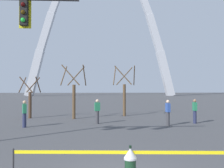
{
  "coord_description": "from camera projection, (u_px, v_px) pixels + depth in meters",
  "views": [
    {
      "loc": [
        -0.51,
        -5.92,
        2.31
      ],
      "look_at": [
        0.06,
        5.0,
        2.5
      ],
      "focal_mm": 39.28,
      "sensor_mm": 36.0,
      "label": 1
    }
  ],
  "objects": [
    {
      "name": "pedestrian_walking_left",
      "position": [
        168.0,
        112.0,
        15.11
      ],
      "size": [
        0.25,
        0.37,
        1.59
      ],
      "color": "#38383D",
      "rests_on": "ground"
    },
    {
      "name": "tree_center_left",
      "position": [
        124.0,
        94.0,
        20.39
      ],
      "size": [
        1.91,
        1.92,
        4.15
      ],
      "color": "brown",
      "rests_on": "ground"
    },
    {
      "name": "caution_tape_barrier",
      "position": [
        137.0,
        161.0,
        5.66
      ],
      "size": [
        5.77,
        0.42,
        0.9
      ],
      "color": "#232326",
      "rests_on": "ground"
    },
    {
      "name": "tree_far_left",
      "position": [
        30.0,
        100.0,
        18.9
      ],
      "size": [
        1.49,
        1.5,
        3.19
      ],
      "color": "#473323",
      "rests_on": "ground"
    },
    {
      "name": "monument_arch",
      "position": [
        101.0,
        27.0,
        75.35
      ],
      "size": [
        45.73,
        2.29,
        48.83
      ],
      "color": "#B2B5BC",
      "rests_on": "ground"
    },
    {
      "name": "pedestrian_walking_right",
      "position": [
        97.0,
        111.0,
        15.94
      ],
      "size": [
        0.38,
        0.28,
        1.59
      ],
      "color": "#38383D",
      "rests_on": "ground"
    },
    {
      "name": "fire_hydrant",
      "position": [
        130.0,
        168.0,
        5.64
      ],
      "size": [
        0.46,
        0.48,
        0.99
      ],
      "color": "black",
      "rests_on": "ground"
    },
    {
      "name": "pedestrian_near_trees",
      "position": [
        195.0,
        111.0,
        16.08
      ],
      "size": [
        0.22,
        0.34,
        1.59
      ],
      "color": "#232847",
      "rests_on": "ground"
    },
    {
      "name": "pedestrian_standing_center",
      "position": [
        24.0,
        114.0,
        14.43
      ],
      "size": [
        0.32,
        0.39,
        1.59
      ],
      "color": "#232847",
      "rests_on": "ground"
    },
    {
      "name": "tree_left_mid",
      "position": [
        74.0,
        95.0,
        18.55
      ],
      "size": [
        1.87,
        1.88,
        4.05
      ],
      "color": "brown",
      "rests_on": "ground"
    }
  ]
}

